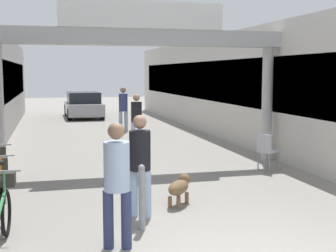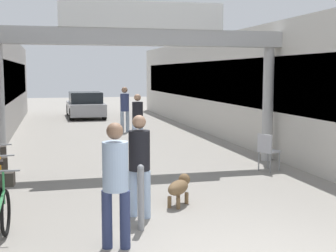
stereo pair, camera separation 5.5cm
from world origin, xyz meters
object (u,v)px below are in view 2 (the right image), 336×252
at_px(dog_on_leash, 179,187).
at_px(cafe_chair_aluminium_nearer, 267,149).
at_px(bicycle_green_nearest, 0,214).
at_px(parked_car_silver, 85,105).
at_px(bicycle_orange_second, 1,192).
at_px(bollard_post_metal, 141,197).
at_px(pedestrian_carrying_crate, 138,117).
at_px(pedestrian_with_dog, 139,159).
at_px(pedestrian_elderly_walking, 125,106).
at_px(pedestrian_companion, 115,177).

height_order(dog_on_leash, cafe_chair_aluminium_nearer, cafe_chair_aluminium_nearer).
xyz_separation_m(bicycle_green_nearest, parked_car_silver, (2.37, 18.11, 0.21)).
relative_size(bicycle_orange_second, bollard_post_metal, 1.71).
distance_m(pedestrian_carrying_crate, bicycle_orange_second, 7.61).
bearing_deg(pedestrian_with_dog, pedestrian_carrying_crate, 80.04).
relative_size(pedestrian_carrying_crate, bicycle_green_nearest, 0.98).
height_order(bicycle_orange_second, bollard_post_metal, bollard_post_metal).
xyz_separation_m(bicycle_green_nearest, bicycle_orange_second, (-0.11, 1.26, 0.00)).
distance_m(bollard_post_metal, parked_car_silver, 17.93).
distance_m(pedestrian_with_dog, dog_on_leash, 1.14).
distance_m(pedestrian_carrying_crate, pedestrian_elderly_walking, 3.56).
relative_size(pedestrian_elderly_walking, bicycle_green_nearest, 1.05).
bearing_deg(pedestrian_carrying_crate, bicycle_orange_second, -116.82).
bearing_deg(dog_on_leash, bicycle_orange_second, -178.97).
distance_m(pedestrian_with_dog, cafe_chair_aluminium_nearer, 4.53).
bearing_deg(cafe_chair_aluminium_nearer, bicycle_green_nearest, -147.56).
bearing_deg(bicycle_green_nearest, pedestrian_companion, -16.89).
bearing_deg(dog_on_leash, bollard_post_metal, -128.49).
height_order(pedestrian_companion, parked_car_silver, pedestrian_companion).
relative_size(bollard_post_metal, parked_car_silver, 0.24).
distance_m(pedestrian_elderly_walking, bollard_post_metal, 11.52).
height_order(pedestrian_carrying_crate, cafe_chair_aluminium_nearer, pedestrian_carrying_crate).
xyz_separation_m(bollard_post_metal, parked_car_silver, (0.42, 17.92, 0.14)).
bearing_deg(bollard_post_metal, pedestrian_with_dog, 81.37).
height_order(pedestrian_carrying_crate, bicycle_green_nearest, pedestrian_carrying_crate).
bearing_deg(bicycle_orange_second, pedestrian_companion, -46.92).
relative_size(dog_on_leash, cafe_chair_aluminium_nearer, 0.79).
height_order(pedestrian_elderly_walking, bicycle_orange_second, pedestrian_elderly_walking).
bearing_deg(dog_on_leash, pedestrian_with_dog, -147.29).
bearing_deg(pedestrian_elderly_walking, dog_on_leash, -93.32).
xyz_separation_m(bicycle_orange_second, cafe_chair_aluminium_nearer, (5.72, 2.30, 0.10)).
distance_m(dog_on_leash, parked_car_silver, 16.80).
bearing_deg(pedestrian_with_dog, cafe_chair_aluminium_nearer, 37.78).
bearing_deg(pedestrian_with_dog, bollard_post_metal, -98.63).
bearing_deg(dog_on_leash, parked_car_silver, 91.64).
bearing_deg(parked_car_silver, pedestrian_with_dog, -91.08).
xyz_separation_m(pedestrian_with_dog, bicycle_orange_second, (-2.15, 0.46, -0.51)).
bearing_deg(cafe_chair_aluminium_nearer, pedestrian_with_dog, -142.22).
xyz_separation_m(pedestrian_with_dog, bicycle_green_nearest, (-2.04, -0.80, -0.51)).
height_order(dog_on_leash, bollard_post_metal, bollard_post_metal).
height_order(bicycle_green_nearest, parked_car_silver, parked_car_silver).
xyz_separation_m(pedestrian_carrying_crate, cafe_chair_aluminium_nearer, (2.29, -4.48, -0.40)).
bearing_deg(bicycle_green_nearest, pedestrian_elderly_walking, 73.46).
bearing_deg(bollard_post_metal, parked_car_silver, 88.66).
height_order(pedestrian_companion, bicycle_orange_second, pedestrian_companion).
distance_m(dog_on_leash, cafe_chair_aluminium_nearer, 3.56).
relative_size(pedestrian_with_dog, pedestrian_companion, 0.99).
relative_size(bicycle_orange_second, parked_car_silver, 0.42).
bearing_deg(parked_car_silver, bicycle_green_nearest, -97.44).
relative_size(pedestrian_with_dog, pedestrian_elderly_walking, 0.93).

